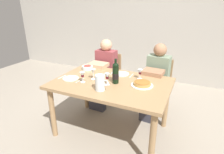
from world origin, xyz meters
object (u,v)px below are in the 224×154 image
Objects in this scene: salad_bowl at (87,67)px; dinner_plate_right_setting at (71,78)px; wine_glass_left_diner at (93,72)px; wine_glass_centre at (82,75)px; diner_left at (103,72)px; baked_tart at (142,84)px; dinner_plate_left_setting at (122,74)px; wine_glass_spare at (107,77)px; diner_right at (155,80)px; dining_table at (111,88)px; chair_right at (159,82)px; water_pitcher at (100,84)px; wine_glass_right_diner at (140,72)px; chair_left at (110,74)px; wine_bottle at (116,73)px.

salad_bowl is 0.43m from dinner_plate_right_setting.
dinner_plate_right_setting is at bearing -158.01° from wine_glass_left_diner.
diner_left reaches higher than wine_glass_centre.
baked_tart is 1.27× the size of dinner_plate_left_setting.
dinner_plate_left_setting is (0.03, 0.42, -0.10)m from wine_glass_spare.
salad_bowl is at bearing 142.83° from wine_glass_spare.
diner_right is at bearing 39.10° from dinner_plate_right_setting.
chair_right reaches higher than dining_table.
water_pitcher is 1.41× the size of wine_glass_right_diner.
water_pitcher is 0.56m from dinner_plate_right_setting.
wine_glass_spare is at bearing 63.95° from diner_right.
chair_right is (0.91, 0.26, -0.12)m from diner_left.
salad_bowl reaches higher than dinner_plate_right_setting.
wine_glass_spare is 0.91m from diner_left.
wine_glass_right_diner is at bearing 114.06° from baked_tart.
wine_glass_centre is 0.90× the size of wine_glass_spare.
chair_right is (0.06, 0.86, -0.29)m from baked_tart.
dinner_plate_left_setting is at bearing 44.06° from diner_right.
diner_left reaches higher than chair_left.
dinner_plate_left_setting is (0.35, 0.48, -0.09)m from wine_glass_centre.
wine_glass_spare reaches higher than wine_glass_centre.
wine_glass_right_diner is 0.98× the size of wine_glass_centre.
salad_bowl is 0.19× the size of chair_right.
dinner_plate_right_setting is at bearing -141.61° from dinner_plate_left_setting.
wine_glass_left_diner is 0.17× the size of chair_left.
wine_bottle is 2.21× the size of wine_glass_left_diner.
chair_left is (0.10, 1.02, -0.27)m from dinner_plate_right_setting.
wine_glass_left_diner is at bearing -174.28° from baked_tart.
wine_bottle reaches higher than wine_glass_centre.
wine_glass_centre reaches higher than wine_glass_right_diner.
chair_left is (-0.43, 1.17, -0.35)m from water_pitcher.
diner_left and diner_right have the same top height.
dinner_plate_left_setting is 0.19× the size of diner_left.
diner_left reaches higher than wine_glass_spare.
wine_glass_centre reaches higher than chair_right.
wine_bottle is at bearing 73.69° from water_pitcher.
wine_bottle is at bearing -81.96° from dinner_plate_left_setting.
wine_glass_spare is (-0.01, -0.10, 0.20)m from dining_table.
wine_glass_centre is 1.17m from diner_right.
diner_left is 1.33× the size of chair_right.
baked_tart is (0.40, 0.05, 0.12)m from dining_table.
baked_tart is 0.32× the size of chair_left.
wine_glass_right_diner is 0.31m from dinner_plate_left_setting.
salad_bowl is at bearing 24.68° from diner_right.
baked_tart is 1.22m from chair_left.
wine_glass_right_diner reaches higher than chair_right.
wine_glass_left_diner is 1.02m from diner_right.
wine_bottle is 2.09× the size of wine_glass_spare.
wine_glass_spare is at bearing 122.25° from diner_left.
wine_bottle is 0.28× the size of diner_right.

